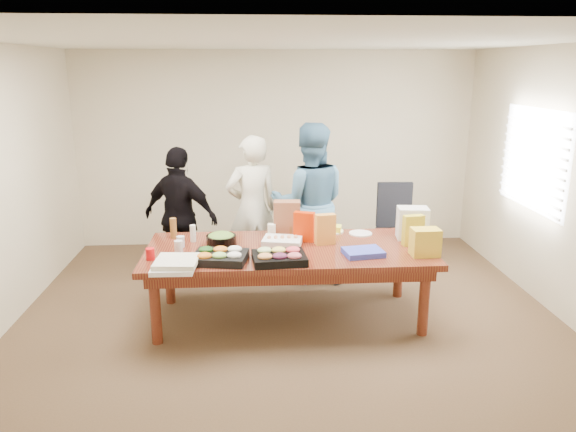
{
  "coord_description": "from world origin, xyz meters",
  "views": [
    {
      "loc": [
        -0.35,
        -5.08,
        2.48
      ],
      "look_at": [
        0.0,
        0.1,
        1.05
      ],
      "focal_mm": 33.93,
      "sensor_mm": 36.0,
      "label": 1
    }
  ],
  "objects": [
    {
      "name": "floor",
      "position": [
        0.0,
        0.0,
        -0.01
      ],
      "size": [
        5.5,
        5.0,
        0.02
      ],
      "primitive_type": "cube",
      "color": "#47301E",
      "rests_on": "ground"
    },
    {
      "name": "chip_bag_red",
      "position": [
        0.18,
        0.21,
        0.9
      ],
      "size": [
        0.22,
        0.15,
        0.3
      ],
      "primitive_type": "cube",
      "rotation": [
        0.0,
        0.0,
        -0.34
      ],
      "color": "red",
      "rests_on": "conference_table"
    },
    {
      "name": "red_cup",
      "position": [
        -1.3,
        -0.25,
        0.8
      ],
      "size": [
        0.1,
        0.1,
        0.11
      ],
      "primitive_type": "cylinder",
      "rotation": [
        0.0,
        0.0,
        0.22
      ],
      "color": "red",
      "rests_on": "conference_table"
    },
    {
      "name": "veggie_tray",
      "position": [
        -0.65,
        -0.34,
        0.79
      ],
      "size": [
        0.54,
        0.45,
        0.07
      ],
      "primitive_type": "cube",
      "rotation": [
        0.0,
        0.0,
        -0.17
      ],
      "color": "black",
      "rests_on": "conference_table"
    },
    {
      "name": "grocery_bag_yellow",
      "position": [
        1.27,
        -0.31,
        0.88
      ],
      "size": [
        0.27,
        0.19,
        0.26
      ],
      "primitive_type": "cube",
      "rotation": [
        0.0,
        0.0,
        0.03
      ],
      "color": "yellow",
      "rests_on": "conference_table"
    },
    {
      "name": "sheet_cake",
      "position": [
        -0.06,
        0.11,
        0.78
      ],
      "size": [
        0.43,
        0.36,
        0.07
      ],
      "primitive_type": "cube",
      "rotation": [
        0.0,
        0.0,
        -0.21
      ],
      "color": "white",
      "rests_on": "conference_table"
    },
    {
      "name": "bread_loaf",
      "position": [
        -0.06,
        0.46,
        0.8
      ],
      "size": [
        0.28,
        0.17,
        0.11
      ],
      "primitive_type": "cube",
      "rotation": [
        0.0,
        0.0,
        -0.2
      ],
      "color": "brown",
      "rests_on": "conference_table"
    },
    {
      "name": "grocery_bag_white",
      "position": [
        1.3,
        0.22,
        0.91
      ],
      "size": [
        0.33,
        0.25,
        0.33
      ],
      "primitive_type": "cube",
      "rotation": [
        0.0,
        0.0,
        -0.11
      ],
      "color": "white",
      "rests_on": "conference_table"
    },
    {
      "name": "person_right",
      "position": [
        0.32,
        1.02,
        0.94
      ],
      "size": [
        0.94,
        0.75,
        1.87
      ],
      "primitive_type": "imported",
      "rotation": [
        0.0,
        0.0,
        3.09
      ],
      "color": "teal",
      "rests_on": "floor"
    },
    {
      "name": "dip_bowl_b",
      "position": [
        -0.67,
        0.23,
        0.78
      ],
      "size": [
        0.16,
        0.16,
        0.06
      ],
      "primitive_type": "cylinder",
      "rotation": [
        0.0,
        0.0,
        0.08
      ],
      "color": "silver",
      "rests_on": "conference_table"
    },
    {
      "name": "chip_bag_blue",
      "position": [
        0.69,
        -0.26,
        0.78
      ],
      "size": [
        0.4,
        0.32,
        0.05
      ],
      "primitive_type": "cube",
      "rotation": [
        0.0,
        0.0,
        0.16
      ],
      "color": "#3844C5",
      "rests_on": "conference_table"
    },
    {
      "name": "mustard_bottle",
      "position": [
        0.18,
        0.48,
        0.83
      ],
      "size": [
        0.07,
        0.07,
        0.16
      ],
      "primitive_type": "cylinder",
      "rotation": [
        0.0,
        0.0,
        0.17
      ],
      "color": "#D2CC13",
      "rests_on": "conference_table"
    },
    {
      "name": "clear_cup_b",
      "position": [
        -1.06,
        0.1,
        0.8
      ],
      "size": [
        0.1,
        0.1,
        0.11
      ],
      "primitive_type": "cylinder",
      "rotation": [
        0.0,
        0.0,
        0.29
      ],
      "color": "silver",
      "rests_on": "conference_table"
    },
    {
      "name": "pizza_box_upper",
      "position": [
        -1.03,
        -0.5,
        0.81
      ],
      "size": [
        0.4,
        0.4,
        0.04
      ],
      "primitive_type": "cube",
      "rotation": [
        0.0,
        0.0,
        -0.08
      ],
      "color": "beige",
      "rests_on": "pizza_box_lower"
    },
    {
      "name": "window_panel",
      "position": [
        2.72,
        0.6,
        1.5
      ],
      "size": [
        0.03,
        1.4,
        1.1
      ],
      "primitive_type": "cube",
      "color": "white",
      "rests_on": "wall_right"
    },
    {
      "name": "wall_front",
      "position": [
        0.0,
        -2.5,
        1.35
      ],
      "size": [
        5.5,
        0.04,
        2.7
      ],
      "primitive_type": "cube",
      "color": "beige",
      "rests_on": "floor"
    },
    {
      "name": "dip_bowl_a",
      "position": [
        0.3,
        0.41,
        0.78
      ],
      "size": [
        0.18,
        0.18,
        0.06
      ],
      "primitive_type": "cylinder",
      "rotation": [
        0.0,
        0.0,
        0.32
      ],
      "color": "#F1ECCB",
      "rests_on": "conference_table"
    },
    {
      "name": "clear_cup_a",
      "position": [
        -1.07,
        -0.04,
        0.81
      ],
      "size": [
        0.1,
        0.1,
        0.11
      ],
      "primitive_type": "cylinder",
      "rotation": [
        0.0,
        0.0,
        -0.2
      ],
      "color": "silver",
      "rests_on": "conference_table"
    },
    {
      "name": "ceiling",
      "position": [
        0.0,
        0.0,
        2.71
      ],
      "size": [
        5.5,
        5.0,
        0.02
      ],
      "primitive_type": "cube",
      "color": "white",
      "rests_on": "wall_back"
    },
    {
      "name": "plate_a",
      "position": [
        0.8,
        0.4,
        0.76
      ],
      "size": [
        0.29,
        0.29,
        0.01
      ],
      "primitive_type": "cylinder",
      "rotation": [
        0.0,
        0.0,
        -0.18
      ],
      "color": "white",
      "rests_on": "conference_table"
    },
    {
      "name": "chip_bag_orange",
      "position": [
        0.38,
        0.09,
        0.9
      ],
      "size": [
        0.21,
        0.12,
        0.31
      ],
      "primitive_type": "cube",
      "rotation": [
        0.0,
        0.0,
        0.18
      ],
      "color": "orange",
      "rests_on": "conference_table"
    },
    {
      "name": "kraft_bag",
      "position": [
        0.01,
        0.46,
        0.93
      ],
      "size": [
        0.29,
        0.18,
        0.36
      ],
      "primitive_type": "cube",
      "rotation": [
        0.0,
        0.0,
        -0.07
      ],
      "color": "brown",
      "rests_on": "conference_table"
    },
    {
      "name": "dressing_bottle",
      "position": [
        -1.17,
        0.4,
        0.86
      ],
      "size": [
        0.08,
        0.08,
        0.21
      ],
      "primitive_type": "cylinder",
      "rotation": [
        0.0,
        0.0,
        0.28
      ],
      "color": "brown",
      "rests_on": "conference_table"
    },
    {
      "name": "wall_back",
      "position": [
        0.0,
        2.5,
        1.35
      ],
      "size": [
        5.5,
        0.04,
        2.7
      ],
      "primitive_type": "cube",
      "color": "beige",
      "rests_on": "floor"
    },
    {
      "name": "person_center",
      "position": [
        -0.35,
        1.11,
        0.87
      ],
      "size": [
        0.72,
        0.57,
        1.73
      ],
      "primitive_type": "imported",
      "rotation": [
        0.0,
        0.0,
        3.41
      ],
      "color": "beige",
      "rests_on": "floor"
    },
    {
      "name": "fruit_tray",
      "position": [
        -0.11,
        -0.39,
        0.79
      ],
      "size": [
        0.51,
        0.41,
        0.07
      ],
      "primitive_type": "cube",
      "rotation": [
        0.0,
        0.0,
        0.08
      ],
      "color": "black",
      "rests_on": "conference_table"
    },
    {
      "name": "person_left",
      "position": [
        -1.17,
        1.01,
        0.81
      ],
      "size": [
        1.02,
        0.78,
        1.62
      ],
      "primitive_type": "imported",
      "rotation": [
        0.0,
        0.0,
        2.67
      ],
      "color": "black",
      "rests_on": "floor"
    },
    {
      "name": "mayo_jar",
      "position": [
        -0.15,
        0.39,
        0.82
      ],
      "size": [
        0.1,
        0.1,
        0.13
      ],
      "primitive_type": "cylinder",
      "rotation": [
        0.0,
        0.0,
        0.21
      ],
      "color": "white",
      "rests_on": "conference_table"
    },
    {
      "name": "pizza_box_lower",
      "position": [
        -1.05,
        -0.52,
        0.77
      ],
      "size": [
        0.38,
        0.38,
        0.04
      ],
      "primitive_type": "cube",
      "rotation": [
        0.0,
        0.0,
        -0.02
      ],
      "color": "white",
      "rests_on": "conference_table"
    },
    {
      "name": "banana_bunch",
      "position": [
        0.49,
        0.49,
        0.79
      ],
      "size": [
        0.25,
        0.18,
        0.08
      ],
      "primitive_type": "cube",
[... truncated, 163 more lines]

